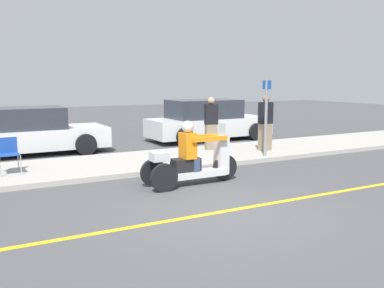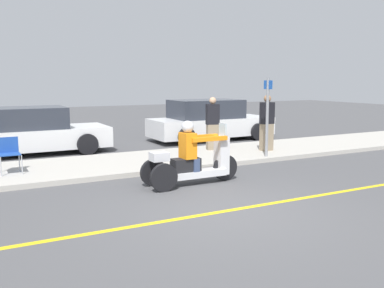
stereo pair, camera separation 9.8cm
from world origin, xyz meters
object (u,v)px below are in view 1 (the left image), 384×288
object	(u,v)px
spectator_by_tree	(265,124)
motorcycle_trike	(192,162)
spectator_near_curb	(211,124)
folding_chair_set_back	(8,152)
parked_car_lot_center	(25,132)
street_sign	(266,114)
parked_car_lot_far	(208,121)

from	to	relation	value
spectator_by_tree	motorcycle_trike	bearing A→B (deg)	-148.69
motorcycle_trike	spectator_by_tree	world-z (taller)	spectator_by_tree
spectator_near_curb	folding_chair_set_back	size ratio (longest dim) A/B	1.97
motorcycle_trike	spectator_near_curb	distance (m)	4.02
motorcycle_trike	folding_chair_set_back	xyz separation A→B (m)	(-3.44, 2.53, 0.12)
spectator_by_tree	parked_car_lot_center	distance (m)	7.28
folding_chair_set_back	street_sign	distance (m)	6.70
motorcycle_trike	parked_car_lot_center	distance (m)	6.29
parked_car_lot_far	motorcycle_trike	bearing A→B (deg)	-123.20
motorcycle_trike	parked_car_lot_center	world-z (taller)	parked_car_lot_center
parked_car_lot_center	spectator_near_curb	bearing A→B (deg)	-26.29
spectator_near_curb	parked_car_lot_far	distance (m)	2.98
spectator_by_tree	parked_car_lot_center	world-z (taller)	spectator_by_tree
parked_car_lot_far	street_sign	xyz separation A→B (m)	(-0.66, -4.34, 0.60)
parked_car_lot_center	street_sign	xyz separation A→B (m)	(5.81, -4.22, 0.64)
parked_car_lot_center	folding_chair_set_back	bearing A→B (deg)	-103.74
motorcycle_trike	spectator_near_curb	world-z (taller)	spectator_near_curb
motorcycle_trike	spectator_near_curb	xyz separation A→B (m)	(2.40, 3.20, 0.39)
motorcycle_trike	spectator_near_curb	size ratio (longest dim) A/B	1.38
spectator_near_curb	folding_chair_set_back	world-z (taller)	spectator_near_curb
parked_car_lot_center	street_sign	world-z (taller)	street_sign
spectator_by_tree	street_sign	size ratio (longest dim) A/B	0.77
folding_chair_set_back	parked_car_lot_far	world-z (taller)	parked_car_lot_far
spectator_by_tree	parked_car_lot_far	size ratio (longest dim) A/B	0.36
spectator_near_curb	parked_car_lot_center	xyz separation A→B (m)	(-5.06, 2.50, -0.22)
spectator_by_tree	folding_chair_set_back	world-z (taller)	spectator_by_tree
spectator_near_curb	parked_car_lot_far	world-z (taller)	spectator_near_curb
folding_chair_set_back	parked_car_lot_center	xyz separation A→B (m)	(0.77, 3.16, 0.06)
folding_chair_set_back	motorcycle_trike	bearing A→B (deg)	-36.42
folding_chair_set_back	spectator_near_curb	bearing A→B (deg)	6.49
spectator_near_curb	street_sign	world-z (taller)	street_sign
spectator_by_tree	street_sign	distance (m)	1.10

